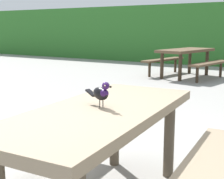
{
  "coord_description": "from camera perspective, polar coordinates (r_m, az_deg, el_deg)",
  "views": [
    {
      "loc": [
        1.14,
        -1.73,
        1.28
      ],
      "look_at": [
        -0.06,
        0.24,
        0.84
      ],
      "focal_mm": 51.8,
      "sensor_mm": 36.0,
      "label": 1
    }
  ],
  "objects": [
    {
      "name": "picnic_table_foreground",
      "position": [
        2.27,
        -1.84,
        -7.75
      ],
      "size": [
        1.78,
        1.84,
        0.74
      ],
      "color": "#84725B",
      "rests_on": "ground"
    },
    {
      "name": "bird_grackle",
      "position": [
        2.21,
        -1.87,
        -0.58
      ],
      "size": [
        0.28,
        0.14,
        0.18
      ],
      "color": "black",
      "rests_on": "picnic_table_foreground"
    },
    {
      "name": "picnic_table_mid_left",
      "position": [
        8.81,
        12.87,
        5.77
      ],
      "size": [
        1.98,
        2.01,
        0.74
      ],
      "color": "brown",
      "rests_on": "ground"
    }
  ]
}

